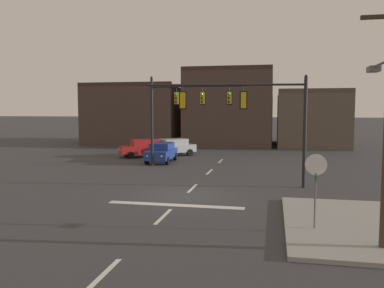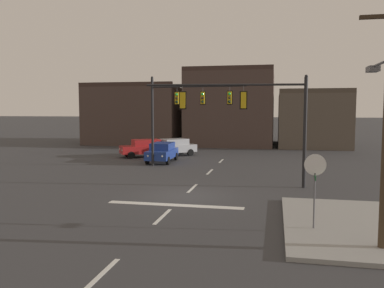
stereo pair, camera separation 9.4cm
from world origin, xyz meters
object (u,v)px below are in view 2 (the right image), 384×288
Objects in this scene: signal_mast_near_side at (255,110)px; car_lot_nearside at (145,148)px; signal_mast_far_side at (181,106)px; stop_sign at (315,173)px; car_lot_middle at (162,152)px; car_lot_farside at (173,147)px.

car_lot_nearside is at bearing 130.78° from signal_mast_near_side.
signal_mast_far_side is 8.27m from car_lot_nearside.
signal_mast_far_side reaches higher than signal_mast_near_side.
signal_mast_far_side reaches higher than stop_sign.
signal_mast_far_side is at bearing -47.85° from car_lot_middle.
signal_mast_far_side is 1.57× the size of car_lot_nearside.
signal_mast_near_side reaches higher than car_lot_nearside.
car_lot_farside is (-2.46, 6.91, -3.80)m from signal_mast_far_side.
stop_sign is at bearing -60.40° from signal_mast_far_side.
signal_mast_near_side is at bearing -49.01° from signal_mast_far_side.
signal_mast_near_side is 8.95m from signal_mast_far_side.
signal_mast_near_side is 8.73m from stop_sign.
car_lot_nearside is 1.04× the size of car_lot_middle.
car_lot_middle is at bearing -50.82° from car_lot_nearside.
stop_sign is 0.65× the size of car_lot_farside.
car_lot_middle is 4.46m from car_lot_farside.
stop_sign is 24.32m from car_lot_farside.
car_lot_nearside is at bearing 122.89° from stop_sign.
car_lot_middle is (-2.23, 2.46, -3.80)m from signal_mast_far_side.
car_lot_middle is at bearing 131.30° from signal_mast_near_side.
car_lot_nearside is at bearing -150.18° from car_lot_farside.
car_lot_middle is (-10.64, 17.27, -1.29)m from stop_sign.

